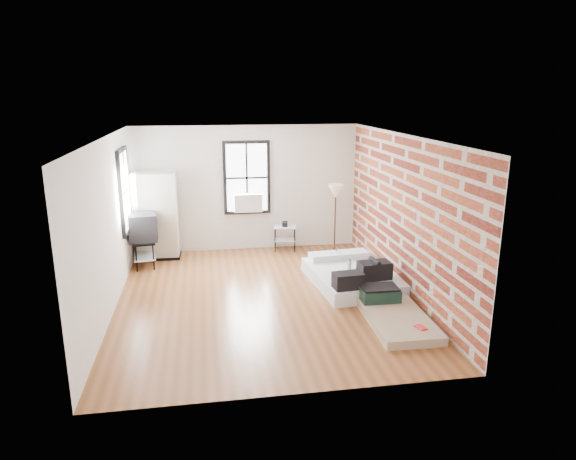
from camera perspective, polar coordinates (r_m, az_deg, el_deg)
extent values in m
plane|color=brown|center=(9.09, -2.76, -7.57)|extent=(6.00, 6.00, 0.00)
cube|color=silver|center=(11.56, -4.59, 4.62)|extent=(5.00, 0.01, 2.80)
cube|color=silver|center=(5.81, 0.55, -6.14)|extent=(5.00, 0.01, 2.80)
cube|color=silver|center=(8.73, -19.40, 0.31)|extent=(0.01, 6.00, 2.80)
cube|color=brown|center=(9.25, 12.69, 1.62)|extent=(0.02, 6.00, 2.80)
cube|color=white|center=(8.41, -3.01, 10.31)|extent=(5.00, 6.00, 0.01)
cube|color=white|center=(11.47, -4.60, 5.80)|extent=(0.90, 0.02, 1.50)
cube|color=black|center=(11.46, -7.03, 5.73)|extent=(0.07, 0.08, 1.64)
cube|color=black|center=(11.54, -2.19, 5.89)|extent=(0.07, 0.08, 1.64)
cube|color=black|center=(11.39, -4.69, 9.71)|extent=(0.90, 0.08, 0.07)
cube|color=black|center=(11.64, -4.52, 2.00)|extent=(0.90, 0.08, 0.07)
cube|color=black|center=(11.46, -4.59, 5.79)|extent=(0.04, 0.02, 1.50)
cube|color=black|center=(11.46, -4.59, 5.79)|extent=(0.90, 0.02, 0.04)
cube|color=white|center=(11.45, -4.49, 3.09)|extent=(0.62, 0.30, 0.40)
cube|color=white|center=(10.41, -17.63, 4.17)|extent=(0.02, 0.90, 1.50)
cube|color=black|center=(9.94, -18.12, 3.64)|extent=(0.08, 0.07, 1.64)
cube|color=black|center=(10.88, -17.39, 4.64)|extent=(0.08, 0.07, 1.64)
cube|color=black|center=(10.30, -18.09, 8.45)|extent=(0.08, 0.90, 0.07)
cube|color=black|center=(10.58, -17.40, -0.01)|extent=(0.08, 0.90, 0.07)
cube|color=black|center=(10.41, -17.58, 4.17)|extent=(0.02, 0.04, 1.50)
cube|color=black|center=(10.41, -17.58, 4.17)|extent=(0.02, 0.90, 0.04)
cube|color=white|center=(9.75, 7.26, -5.24)|extent=(1.64, 2.10, 0.26)
cube|color=white|center=(10.27, 4.06, -2.95)|extent=(0.60, 0.42, 0.12)
cube|color=white|center=(10.48, 7.29, -2.66)|extent=(0.60, 0.42, 0.12)
cube|color=black|center=(9.32, 9.58, -4.43)|extent=(0.60, 0.39, 0.31)
cylinder|color=black|center=(9.27, 9.63, -3.40)|extent=(0.12, 0.37, 0.08)
cube|color=black|center=(8.83, 6.69, -5.59)|extent=(0.53, 0.36, 0.27)
cylinder|color=#A6C7D6|center=(9.58, 6.84, -4.04)|extent=(0.07, 0.07, 0.23)
cylinder|color=#1854AA|center=(9.54, 6.87, -3.30)|extent=(0.04, 0.04, 0.03)
cube|color=tan|center=(8.32, 12.01, -9.62)|extent=(0.94, 1.74, 0.14)
cube|color=black|center=(8.77, 10.10, -7.00)|extent=(0.64, 0.47, 0.20)
cube|color=black|center=(8.73, 10.13, -6.28)|extent=(0.61, 0.43, 0.04)
cube|color=red|center=(7.93, 14.52, -10.44)|extent=(0.16, 0.21, 0.02)
cube|color=black|center=(11.57, -14.17, -2.81)|extent=(0.96, 0.57, 0.06)
cube|color=beige|center=(11.32, -14.47, 1.68)|extent=(0.92, 0.53, 1.80)
cylinder|color=black|center=(11.49, -1.45, -1.18)|extent=(0.02, 0.02, 0.55)
cylinder|color=black|center=(11.48, 0.75, -1.18)|extent=(0.02, 0.02, 0.55)
cylinder|color=black|center=(11.81, -1.41, -0.71)|extent=(0.02, 0.02, 0.55)
cylinder|color=black|center=(11.81, 0.73, -0.71)|extent=(0.02, 0.02, 0.55)
cube|color=silver|center=(11.57, -0.35, 0.37)|extent=(0.56, 0.48, 0.02)
cube|color=silver|center=(11.65, -0.34, -1.06)|extent=(0.54, 0.45, 0.02)
cube|color=black|center=(11.56, -0.35, 0.66)|extent=(0.15, 0.20, 0.10)
cylinder|color=#301F10|center=(11.45, 5.16, -2.65)|extent=(0.23, 0.23, 0.03)
cylinder|color=#301F10|center=(11.26, 5.24, 0.69)|extent=(0.03, 0.03, 1.36)
cone|color=#D7C38A|center=(11.10, 5.33, 4.30)|extent=(0.34, 0.34, 0.30)
cylinder|color=black|center=(10.70, -16.49, -3.07)|extent=(0.03, 0.03, 0.55)
cylinder|color=black|center=(10.70, -14.72, -2.93)|extent=(0.03, 0.03, 0.55)
cylinder|color=black|center=(11.33, -16.54, -2.05)|extent=(0.03, 0.03, 0.55)
cylinder|color=black|center=(11.33, -14.87, -1.93)|extent=(0.03, 0.03, 0.55)
cube|color=black|center=(10.94, -15.76, -1.10)|extent=(0.54, 0.84, 0.03)
cube|color=silver|center=(11.03, -15.64, -2.75)|extent=(0.51, 0.82, 0.02)
cube|color=black|center=(10.86, -15.87, 0.37)|extent=(0.63, 0.70, 0.55)
cube|color=black|center=(10.87, -14.42, 0.48)|extent=(0.09, 0.53, 0.44)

